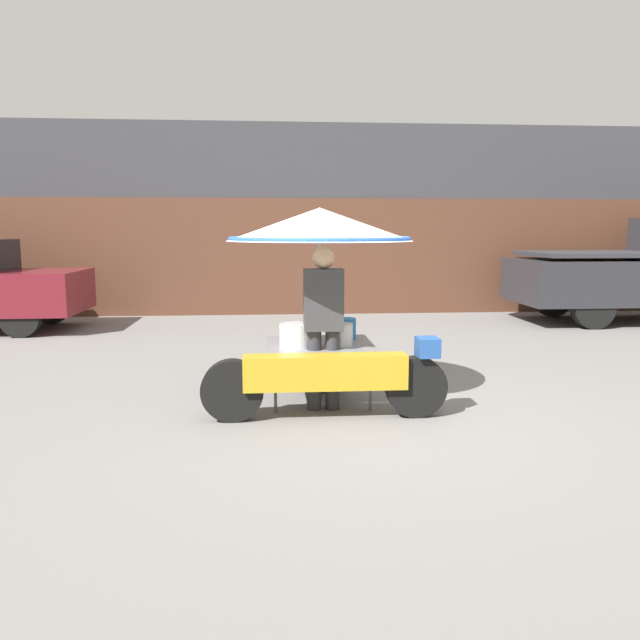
# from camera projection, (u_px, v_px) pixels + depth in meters

# --- Properties ---
(ground_plane) EXTENTS (36.00, 36.00, 0.00)m
(ground_plane) POSITION_uv_depth(u_px,v_px,m) (361.00, 415.00, 5.97)
(ground_plane) COLOR slate
(shopfront_building) EXTENTS (28.00, 2.06, 3.92)m
(shopfront_building) POSITION_uv_depth(u_px,v_px,m) (308.00, 221.00, 13.85)
(shopfront_building) COLOR #38383D
(shopfront_building) RESTS_ON ground
(vendor_motorcycle_cart) EXTENTS (2.31, 1.88, 1.98)m
(vendor_motorcycle_cart) POSITION_uv_depth(u_px,v_px,m) (321.00, 254.00, 6.22)
(vendor_motorcycle_cart) COLOR black
(vendor_motorcycle_cart) RESTS_ON ground
(vendor_person) EXTENTS (0.38, 0.22, 1.60)m
(vendor_person) POSITION_uv_depth(u_px,v_px,m) (323.00, 319.00, 6.05)
(vendor_person) COLOR #2D2D33
(vendor_person) RESTS_ON ground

